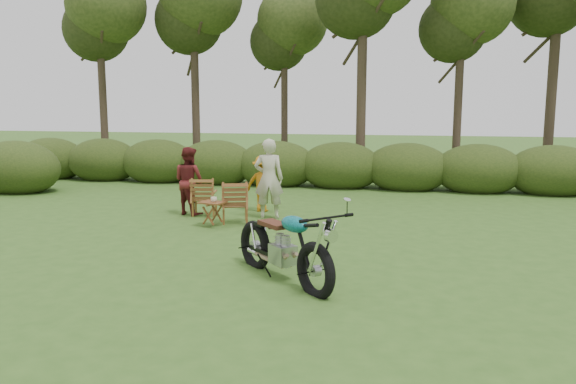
% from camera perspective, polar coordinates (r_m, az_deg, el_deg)
% --- Properties ---
extents(ground, '(80.00, 80.00, 0.00)m').
position_cam_1_polar(ground, '(8.58, -2.79, -8.01)').
color(ground, '#31541C').
rests_on(ground, ground).
extents(tree_line, '(22.52, 11.62, 8.14)m').
position_cam_1_polar(tree_line, '(17.78, 7.45, 13.02)').
color(tree_line, '#34281C').
rests_on(tree_line, ground).
extents(motorcycle, '(2.22, 2.19, 1.29)m').
position_cam_1_polar(motorcycle, '(8.20, -0.53, -8.81)').
color(motorcycle, '#0DA6AD').
rests_on(motorcycle, ground).
extents(lawn_chair_right, '(0.78, 0.78, 0.89)m').
position_cam_1_polar(lawn_chair_right, '(12.05, -5.39, -3.11)').
color(lawn_chair_right, brown).
rests_on(lawn_chair_right, ground).
extents(lawn_chair_left, '(0.70, 0.70, 0.86)m').
position_cam_1_polar(lawn_chair_left, '(12.95, -8.45, -2.33)').
color(lawn_chair_left, brown).
rests_on(lawn_chair_left, ground).
extents(side_table, '(0.59, 0.53, 0.52)m').
position_cam_1_polar(side_table, '(11.66, -7.67, -2.25)').
color(side_table, '#5A3216').
rests_on(side_table, ground).
extents(cup, '(0.16, 0.16, 0.10)m').
position_cam_1_polar(cup, '(11.59, -7.55, -0.75)').
color(cup, beige).
rests_on(cup, side_table).
extents(adult_a, '(0.71, 0.54, 1.76)m').
position_cam_1_polar(adult_a, '(12.49, -1.94, -2.65)').
color(adult_a, beige).
rests_on(adult_a, ground).
extents(adult_b, '(0.93, 0.84, 1.55)m').
position_cam_1_polar(adult_b, '(13.11, -9.92, -2.23)').
color(adult_b, maroon).
rests_on(adult_b, ground).
extents(child, '(0.89, 0.56, 1.31)m').
position_cam_1_polar(child, '(13.29, -2.60, -1.96)').
color(child, '#B86F11').
rests_on(child, ground).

